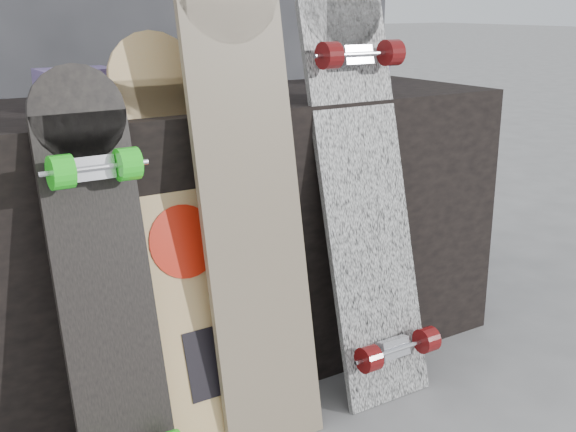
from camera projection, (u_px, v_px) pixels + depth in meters
ground at (329, 424)px, 1.88m from camera, size 60.00×60.00×0.00m
vendor_table at (233, 230)px, 2.17m from camera, size 1.60×0.60×0.80m
merch_box_purple at (75, 89)px, 1.82m from camera, size 0.18×0.12×0.10m
merch_box_small at (360, 65)px, 2.40m from camera, size 0.14×0.14×0.12m
merch_box_flat at (225, 86)px, 2.06m from camera, size 0.22×0.10×0.06m
longboard_geisha at (182, 236)px, 1.71m from camera, size 0.23×0.33×1.00m
longboard_celtic at (248, 180)px, 1.72m from camera, size 0.27×0.26×1.23m
longboard_cascadia at (363, 170)px, 1.95m from camera, size 0.27×0.37×1.20m
skateboard_dark at (106, 284)px, 1.54m from camera, size 0.21×0.31×0.94m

